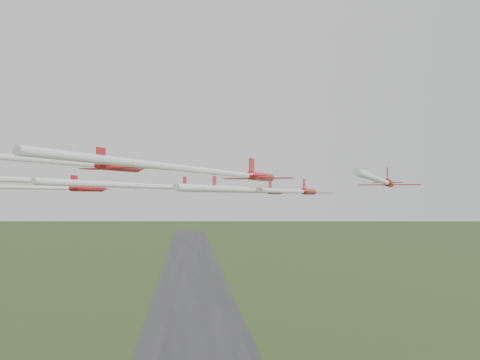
{
  "coord_description": "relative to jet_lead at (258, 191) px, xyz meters",
  "views": [
    {
      "loc": [
        -3.1,
        -86.85,
        47.89
      ],
      "look_at": [
        5.78,
        2.3,
        50.52
      ],
      "focal_mm": 40.0,
      "sensor_mm": 36.0,
      "label": 1
    }
  ],
  "objects": [
    {
      "name": "runway",
      "position": [
        -10.57,
        184.8,
        -48.68
      ],
      "size": [
        38.0,
        900.0,
        0.04
      ],
      "primitive_type": "cube",
      "color": "#2E2E30",
      "rests_on": "ground"
    },
    {
      "name": "jet_row4_right",
      "position": [
        -8.99,
        -46.1,
        1.52
      ],
      "size": [
        21.99,
        42.81,
        2.56
      ],
      "rotation": [
        0.0,
        0.0,
        -0.44
      ],
      "color": "red"
    },
    {
      "name": "jet_row2_left",
      "position": [
        -19.62,
        -16.9,
        0.8
      ],
      "size": [
        26.05,
        64.68,
        2.45
      ],
      "rotation": [
        0.0,
        0.0,
        -0.35
      ],
      "color": "red"
    },
    {
      "name": "jet_row3_mid",
      "position": [
        -12.8,
        -29.68,
        0.24
      ],
      "size": [
        20.57,
        50.84,
        2.45
      ],
      "rotation": [
        0.0,
        0.0,
        -0.35
      ],
      "color": "red"
    },
    {
      "name": "jet_row3_right",
      "position": [
        9.54,
        -41.14,
        0.84
      ],
      "size": [
        19.69,
        39.46,
        2.43
      ],
      "rotation": [
        0.0,
        0.0,
        -0.43
      ],
      "color": "red"
    },
    {
      "name": "jet_row3_left",
      "position": [
        -36.45,
        -21.12,
        0.41
      ],
      "size": [
        26.12,
        52.03,
        2.67
      ],
      "rotation": [
        0.0,
        0.0,
        -0.44
      ],
      "color": "red"
    },
    {
      "name": "jet_row4_left",
      "position": [
        -30.87,
        -45.06,
        3.06
      ],
      "size": [
        32.65,
        62.66,
        2.89
      ],
      "rotation": [
        0.0,
        0.0,
        -0.46
      ],
      "color": "red"
    },
    {
      "name": "jet_lead",
      "position": [
        0.0,
        0.0,
        0.0
      ],
      "size": [
        24.0,
        47.34,
        2.61
      ],
      "rotation": [
        0.0,
        0.0,
        -0.44
      ],
      "color": "red"
    },
    {
      "name": "jet_row2_right",
      "position": [
        1.64,
        -22.95,
        -0.11
      ],
      "size": [
        27.0,
        56.04,
        2.76
      ],
      "rotation": [
        0.0,
        0.0,
        -0.42
      ],
      "color": "red"
    }
  ]
}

